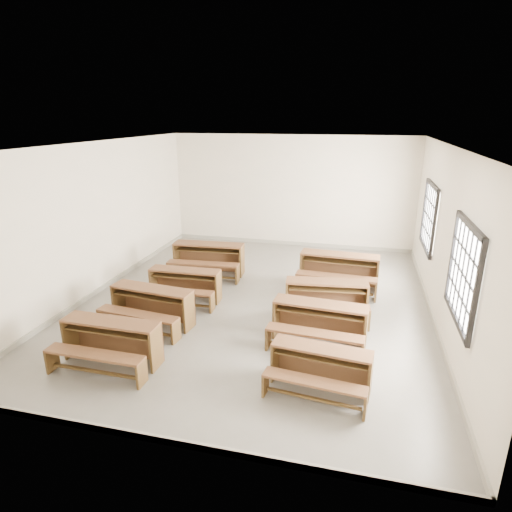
% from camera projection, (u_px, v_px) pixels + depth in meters
% --- Properties ---
extents(room, '(8.50, 8.50, 3.20)m').
position_uv_depth(room, '(260.00, 200.00, 8.27)').
color(room, slate).
rests_on(room, ground).
extents(desk_set_0, '(1.56, 0.83, 0.70)m').
position_uv_depth(desk_set_0, '(110.00, 339.00, 6.64)').
color(desk_set_0, brown).
rests_on(desk_set_0, ground).
extents(desk_set_1, '(1.65, 0.99, 0.71)m').
position_uv_depth(desk_set_1, '(151.00, 304.00, 7.88)').
color(desk_set_1, brown).
rests_on(desk_set_1, ground).
extents(desk_set_2, '(1.51, 0.82, 0.67)m').
position_uv_depth(desk_set_2, '(185.00, 283.00, 8.91)').
color(desk_set_2, brown).
rests_on(desk_set_2, ground).
extents(desk_set_3, '(1.75, 0.99, 0.76)m').
position_uv_depth(desk_set_3, '(208.00, 257.00, 10.38)').
color(desk_set_3, brown).
rests_on(desk_set_3, ground).
extents(desk_set_4, '(1.48, 0.88, 0.63)m').
position_uv_depth(desk_set_4, '(320.00, 366.00, 6.01)').
color(desk_set_4, brown).
rests_on(desk_set_4, ground).
extents(desk_set_5, '(1.64, 0.93, 0.71)m').
position_uv_depth(desk_set_5, '(319.00, 320.00, 7.22)').
color(desk_set_5, brown).
rests_on(desk_set_5, ground).
extents(desk_set_6, '(1.64, 0.98, 0.70)m').
position_uv_depth(desk_set_6, '(326.00, 296.00, 8.20)').
color(desk_set_6, brown).
rests_on(desk_set_6, ground).
extents(desk_set_7, '(1.78, 1.00, 0.78)m').
position_uv_depth(desk_set_7, '(339.00, 268.00, 9.55)').
color(desk_set_7, brown).
rests_on(desk_set_7, ground).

